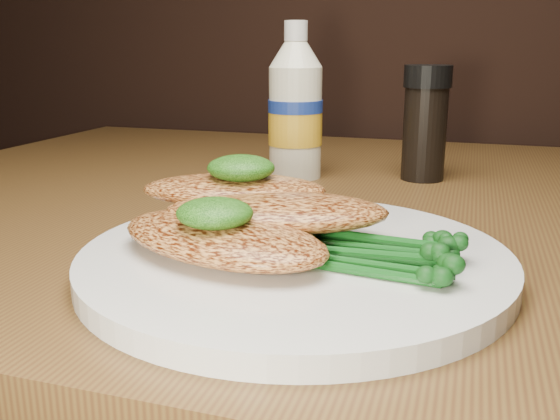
% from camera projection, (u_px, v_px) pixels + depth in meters
% --- Properties ---
extents(plate, '(0.30, 0.30, 0.02)m').
position_uv_depth(plate, '(295.00, 260.00, 0.42)').
color(plate, silver).
rests_on(plate, dining_table).
extents(chicken_front, '(0.18, 0.13, 0.03)m').
position_uv_depth(chicken_front, '(222.00, 238.00, 0.40)').
color(chicken_front, '#D38943').
rests_on(chicken_front, plate).
extents(chicken_mid, '(0.18, 0.12, 0.02)m').
position_uv_depth(chicken_mid, '(277.00, 212.00, 0.44)').
color(chicken_mid, '#D38943').
rests_on(chicken_mid, plate).
extents(chicken_back, '(0.16, 0.10, 0.02)m').
position_uv_depth(chicken_back, '(234.00, 190.00, 0.47)').
color(chicken_back, '#D38943').
rests_on(chicken_back, plate).
extents(pesto_front, '(0.05, 0.05, 0.02)m').
position_uv_depth(pesto_front, '(215.00, 213.00, 0.39)').
color(pesto_front, black).
rests_on(pesto_front, chicken_front).
extents(pesto_back, '(0.06, 0.06, 0.02)m').
position_uv_depth(pesto_back, '(241.00, 168.00, 0.46)').
color(pesto_back, black).
rests_on(pesto_back, chicken_back).
extents(broccolini_bundle, '(0.17, 0.14, 0.02)m').
position_uv_depth(broccolini_bundle, '(369.00, 244.00, 0.40)').
color(broccolini_bundle, '#104C15').
rests_on(broccolini_bundle, plate).
extents(mayo_bottle, '(0.06, 0.06, 0.18)m').
position_uv_depth(mayo_bottle, '(295.00, 101.00, 0.70)').
color(mayo_bottle, '#EFECCB').
rests_on(mayo_bottle, dining_table).
extents(pepper_grinder, '(0.06, 0.06, 0.13)m').
position_uv_depth(pepper_grinder, '(425.00, 123.00, 0.69)').
color(pepper_grinder, black).
rests_on(pepper_grinder, dining_table).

